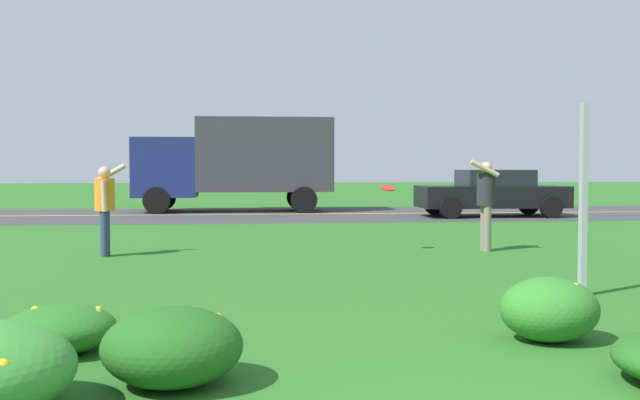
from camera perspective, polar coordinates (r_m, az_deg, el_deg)
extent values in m
plane|color=#26601E|center=(13.89, -0.68, -3.85)|extent=(120.00, 120.00, 0.00)
cube|color=#38383A|center=(24.49, -3.05, -1.08)|extent=(120.00, 7.80, 0.01)
cube|color=yellow|center=(24.49, -3.05, -1.07)|extent=(120.00, 0.16, 0.00)
sphere|color=gold|center=(4.72, -22.81, -11.47)|extent=(0.08, 0.08, 0.08)
ellipsoid|color=#23661E|center=(6.72, -19.05, -9.19)|extent=(0.94, 0.93, 0.39)
sphere|color=yellow|center=(6.33, -20.10, -9.55)|extent=(0.06, 0.06, 0.06)
sphere|color=yellow|center=(6.77, -20.68, -7.80)|extent=(0.07, 0.07, 0.07)
sphere|color=yellow|center=(6.76, -16.36, -7.93)|extent=(0.06, 0.06, 0.06)
sphere|color=yellow|center=(6.67, -16.44, -8.27)|extent=(0.08, 0.08, 0.08)
sphere|color=yellow|center=(6.84, -19.09, -7.76)|extent=(0.05, 0.05, 0.05)
sphere|color=yellow|center=(6.61, -16.74, -8.65)|extent=(0.06, 0.06, 0.06)
ellipsoid|color=#1E5619|center=(5.51, -11.07, -10.81)|extent=(0.99, 0.97, 0.56)
sphere|color=orange|center=(5.20, -12.01, -9.63)|extent=(0.05, 0.05, 0.05)
sphere|color=orange|center=(5.71, -9.92, -8.60)|extent=(0.08, 0.08, 0.08)
sphere|color=orange|center=(5.62, -7.73, -8.87)|extent=(0.09, 0.09, 0.09)
ellipsoid|color=#2D7526|center=(7.03, 16.91, -7.90)|extent=(0.87, 0.79, 0.57)
sphere|color=yellow|center=(6.96, 18.63, -6.30)|extent=(0.09, 0.09, 0.09)
sphere|color=yellow|center=(6.89, 15.10, -7.43)|extent=(0.09, 0.09, 0.09)
sphere|color=yellow|center=(7.00, 14.69, -7.49)|extent=(0.08, 0.08, 0.08)
cube|color=#93969B|center=(9.50, 19.24, 0.00)|extent=(0.07, 0.10, 2.29)
cylinder|color=orange|center=(13.49, -15.94, 0.40)|extent=(0.34, 0.34, 0.56)
sphere|color=tan|center=(13.48, -15.96, 2.01)|extent=(0.21, 0.21, 0.21)
cylinder|color=navy|center=(13.61, -15.85, -2.42)|extent=(0.14, 0.14, 0.79)
cylinder|color=navy|center=(13.45, -15.96, -2.48)|extent=(0.14, 0.14, 0.79)
cylinder|color=tan|center=(13.66, -15.45, 1.98)|extent=(0.50, 0.10, 0.34)
cylinder|color=tan|center=(13.29, -15.99, 0.29)|extent=(0.11, 0.09, 0.53)
cylinder|color=#232328|center=(14.14, 12.42, 0.81)|extent=(0.34, 0.34, 0.59)
sphere|color=tan|center=(14.14, 12.43, 2.41)|extent=(0.21, 0.21, 0.21)
cylinder|color=#726B5B|center=(14.10, 12.51, -2.11)|extent=(0.14, 0.14, 0.84)
cylinder|color=#726B5B|center=(14.26, 12.28, -2.06)|extent=(0.14, 0.14, 0.84)
cylinder|color=tan|center=(13.92, 12.32, 2.35)|extent=(0.54, 0.10, 0.33)
cylinder|color=tan|center=(14.32, 12.08, 0.76)|extent=(0.11, 0.09, 0.56)
cylinder|color=red|center=(13.80, 5.11, 0.93)|extent=(0.27, 0.25, 0.14)
torus|color=red|center=(13.80, 5.11, 0.90)|extent=(0.27, 0.25, 0.14)
cube|color=black|center=(23.96, 12.80, 0.25)|extent=(4.50, 1.82, 0.66)
cube|color=black|center=(23.98, 13.04, 1.61)|extent=(2.10, 1.64, 0.52)
cylinder|color=black|center=(22.66, 9.82, -0.58)|extent=(0.66, 0.22, 0.66)
cylinder|color=black|center=(24.38, 8.67, -0.36)|extent=(0.66, 0.22, 0.66)
cylinder|color=black|center=(23.70, 17.04, -0.52)|extent=(0.66, 0.22, 0.66)
cylinder|color=black|center=(25.35, 15.46, -0.31)|extent=(0.66, 0.22, 0.66)
cube|color=navy|center=(26.28, -11.56, 2.42)|extent=(2.10, 2.30, 2.00)
cube|color=#333338|center=(26.18, -4.24, 3.41)|extent=(4.60, 2.30, 2.50)
cylinder|color=black|center=(25.23, -12.23, -0.04)|extent=(0.88, 0.26, 0.88)
cylinder|color=black|center=(27.42, -11.74, 0.16)|extent=(0.88, 0.26, 0.88)
cylinder|color=black|center=(25.18, -1.22, 0.01)|extent=(0.88, 0.26, 0.88)
cylinder|color=black|center=(27.37, -1.61, 0.21)|extent=(0.88, 0.26, 0.88)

